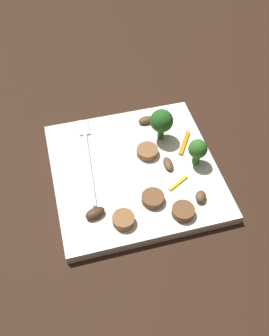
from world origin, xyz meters
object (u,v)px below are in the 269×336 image
object	(u,v)px
sausage_slice_1	(123,220)
pepper_strip_1	(184,143)
mushroom_2	(201,197)
broccoli_floret_0	(198,150)
mushroom_1	(146,120)
sausage_slice_0	(147,152)
mushroom_0	(168,164)
plate	(134,171)
broccoli_floret_1	(162,121)
sausage_slice_2	(153,199)
mushroom_3	(95,213)
fork	(87,153)
pepper_strip_0	(178,183)
sausage_slice_3	(183,211)

from	to	relation	value
sausage_slice_1	pepper_strip_1	world-z (taller)	sausage_slice_1
sausage_slice_1	mushroom_2	distance (m)	0.12
pepper_strip_1	broccoli_floret_0	bearing A→B (deg)	-174.58
sausage_slice_1	mushroom_2	bearing A→B (deg)	-85.22
broccoli_floret_0	pepper_strip_1	xyz separation A→B (m)	(0.04, 0.00, -0.03)
sausage_slice_1	mushroom_1	xyz separation A→B (m)	(0.18, -0.08, -0.00)
broccoli_floret_0	sausage_slice_0	size ratio (longest dim) A/B	1.35
sausage_slice_0	mushroom_0	size ratio (longest dim) A/B	1.26
plate	broccoli_floret_1	bearing A→B (deg)	-47.92
sausage_slice_1	sausage_slice_2	world-z (taller)	sausage_slice_1
sausage_slice_1	mushroom_3	xyz separation A→B (m)	(0.02, 0.04, -0.00)
fork	pepper_strip_0	bearing A→B (deg)	-123.24
mushroom_0	sausage_slice_3	bearing A→B (deg)	175.82
sausage_slice_3	mushroom_0	world-z (taller)	sausage_slice_3
plate	sausage_slice_3	bearing A→B (deg)	-155.28
broccoli_floret_0	mushroom_1	bearing A→B (deg)	25.88
broccoli_floret_1	pepper_strip_1	world-z (taller)	broccoli_floret_1
mushroom_1	mushroom_3	xyz separation A→B (m)	(-0.16, 0.12, 0.00)
fork	mushroom_3	bearing A→B (deg)	179.62
sausage_slice_1	mushroom_2	xyz separation A→B (m)	(0.01, -0.12, -0.00)
sausage_slice_1	sausage_slice_2	distance (m)	0.06
mushroom_1	pepper_strip_0	distance (m)	0.14
pepper_strip_1	mushroom_3	bearing A→B (deg)	120.58
plate	mushroom_2	world-z (taller)	mushroom_2
fork	broccoli_floret_1	bearing A→B (deg)	-83.26
sausage_slice_2	mushroom_0	xyz separation A→B (m)	(0.06, -0.04, -0.00)
broccoli_floret_0	pepper_strip_1	size ratio (longest dim) A/B	0.88
plate	sausage_slice_1	xyz separation A→B (m)	(-0.09, 0.04, 0.01)
broccoli_floret_0	mushroom_1	xyz separation A→B (m)	(0.11, 0.05, -0.02)
sausage_slice_1	sausage_slice_2	bearing A→B (deg)	-63.74
sausage_slice_1	mushroom_2	world-z (taller)	same
broccoli_floret_1	mushroom_1	xyz separation A→B (m)	(0.04, 0.01, -0.03)
sausage_slice_3	pepper_strip_0	bearing A→B (deg)	-11.51
broccoli_floret_1	mushroom_2	xyz separation A→B (m)	(-0.13, -0.02, -0.03)
fork	mushroom_0	distance (m)	0.13
sausage_slice_0	sausage_slice_2	bearing A→B (deg)	169.29
sausage_slice_2	mushroom_1	distance (m)	0.16
broccoli_floret_0	sausage_slice_1	distance (m)	0.16
pepper_strip_0	broccoli_floret_1	bearing A→B (deg)	-1.38
broccoli_floret_0	broccoli_floret_1	distance (m)	0.08
broccoli_floret_0	sausage_slice_2	bearing A→B (deg)	121.90
sausage_slice_3	pepper_strip_0	distance (m)	0.05
fork	sausage_slice_0	size ratio (longest dim) A/B	5.24
mushroom_3	pepper_strip_0	bearing A→B (deg)	-79.84
broccoli_floret_1	sausage_slice_3	world-z (taller)	broccoli_floret_1
sausage_slice_1	mushroom_0	size ratio (longest dim) A/B	1.15
plate	broccoli_floret_1	size ratio (longest dim) A/B	4.44
sausage_slice_0	mushroom_1	distance (m)	0.07
sausage_slice_3	mushroom_0	xyz separation A→B (m)	(0.09, -0.01, -0.00)
pepper_strip_0	pepper_strip_1	world-z (taller)	same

